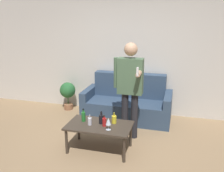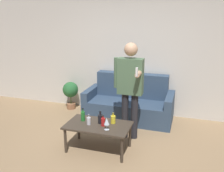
{
  "view_description": "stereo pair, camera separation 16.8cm",
  "coord_description": "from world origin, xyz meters",
  "px_view_note": "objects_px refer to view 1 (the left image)",
  "views": [
    {
      "loc": [
        1.06,
        -3.11,
        2.11
      ],
      "look_at": [
        -0.01,
        0.79,
        0.95
      ],
      "focal_mm": 40.0,
      "sensor_mm": 36.0,
      "label": 1
    },
    {
      "loc": [
        1.23,
        -3.06,
        2.11
      ],
      "look_at": [
        -0.01,
        0.79,
        0.95
      ],
      "focal_mm": 40.0,
      "sensor_mm": 36.0,
      "label": 2
    }
  ],
  "objects_px": {
    "couch": "(127,103)",
    "bottle_orange": "(101,119)",
    "person_standing_front": "(130,83)",
    "coffee_table": "(99,127)"
  },
  "relations": [
    {
      "from": "bottle_orange",
      "to": "person_standing_front",
      "type": "distance_m",
      "value": 0.78
    },
    {
      "from": "coffee_table",
      "to": "bottle_orange",
      "type": "bearing_deg",
      "value": 73.96
    },
    {
      "from": "couch",
      "to": "bottle_orange",
      "type": "relative_size",
      "value": 9.06
    },
    {
      "from": "bottle_orange",
      "to": "person_standing_front",
      "type": "relative_size",
      "value": 0.12
    },
    {
      "from": "couch",
      "to": "bottle_orange",
      "type": "height_order",
      "value": "couch"
    },
    {
      "from": "bottle_orange",
      "to": "couch",
      "type": "bearing_deg",
      "value": 83.98
    },
    {
      "from": "couch",
      "to": "person_standing_front",
      "type": "height_order",
      "value": "person_standing_front"
    },
    {
      "from": "person_standing_front",
      "to": "bottle_orange",
      "type": "bearing_deg",
      "value": -124.65
    },
    {
      "from": "couch",
      "to": "person_standing_front",
      "type": "xyz_separation_m",
      "value": [
        0.21,
        -0.84,
        0.67
      ]
    },
    {
      "from": "bottle_orange",
      "to": "coffee_table",
      "type": "bearing_deg",
      "value": -106.04
    }
  ]
}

